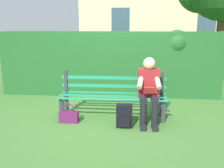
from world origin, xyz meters
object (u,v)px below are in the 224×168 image
Objects in this scene: backpack at (124,116)px; person_seated at (149,89)px; handbag at (69,116)px; park_bench at (113,95)px.

person_seated is at bearing -143.35° from backpack.
backpack is 1.02m from handbag.
park_bench is 5.11× the size of backpack.
backpack reaches higher than handbag.
park_bench reaches higher than backpack.
park_bench is 0.59m from backpack.
park_bench is 1.75× the size of person_seated.
handbag is (1.43, 0.21, -0.49)m from person_seated.
person_seated is 2.93× the size of backpack.
backpack is (0.42, 0.31, -0.42)m from person_seated.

